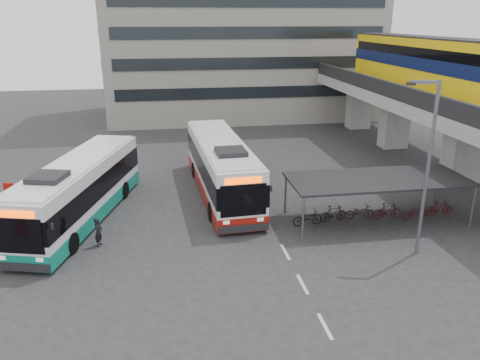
{
  "coord_description": "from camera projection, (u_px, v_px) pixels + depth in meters",
  "views": [
    {
      "loc": [
        -3.02,
        -20.12,
        10.98
      ],
      "look_at": [
        1.1,
        5.46,
        2.0
      ],
      "focal_mm": 35.0,
      "sensor_mm": 36.0,
      "label": 1
    }
  ],
  "objects": [
    {
      "name": "pedestrian",
      "position": [
        98.0,
        232.0,
        23.62
      ],
      "size": [
        0.49,
        0.62,
        1.52
      ],
      "primitive_type": "imported",
      "rotation": [
        0.0,
        0.0,
        1.33
      ],
      "color": "black",
      "rests_on": "ground"
    },
    {
      "name": "road_markings",
      "position": [
        302.0,
        284.0,
        20.39
      ],
      "size": [
        0.15,
        7.6,
        0.01
      ],
      "color": "beige",
      "rests_on": "ground"
    },
    {
      "name": "sign_totem_north",
      "position": [
        11.0,
        203.0,
        25.96
      ],
      "size": [
        0.52,
        0.3,
        2.47
      ],
      "rotation": [
        0.0,
        0.0,
        -0.31
      ],
      "color": "#AB130A",
      "rests_on": "ground"
    },
    {
      "name": "ground",
      "position": [
        236.0,
        256.0,
        22.82
      ],
      "size": [
        120.0,
        120.0,
        0.0
      ],
      "primitive_type": "plane",
      "color": "#28282B",
      "rests_on": "ground"
    },
    {
      "name": "lamp_post",
      "position": [
        427.0,
        160.0,
        21.55
      ],
      "size": [
        1.46,
        0.52,
        8.45
      ],
      "rotation": [
        0.0,
        0.0,
        -0.24
      ],
      "color": "#595B60",
      "rests_on": "ground"
    },
    {
      "name": "bus_teal",
      "position": [
        79.0,
        191.0,
        26.47
      ],
      "size": [
        5.97,
        12.94,
        3.75
      ],
      "rotation": [
        0.0,
        0.0,
        -0.27
      ],
      "color": "white",
      "rests_on": "ground"
    },
    {
      "name": "bus_main",
      "position": [
        221.0,
        167.0,
        30.4
      ],
      "size": [
        3.58,
        13.31,
        3.9
      ],
      "rotation": [
        0.0,
        0.0,
        0.06
      ],
      "color": "white",
      "rests_on": "ground"
    },
    {
      "name": "bike_shelter",
      "position": [
        375.0,
        197.0,
        26.42
      ],
      "size": [
        10.0,
        4.0,
        2.54
      ],
      "color": "#595B60",
      "rests_on": "ground"
    },
    {
      "name": "office_block",
      "position": [
        240.0,
        4.0,
        53.21
      ],
      "size": [
        30.0,
        15.0,
        25.0
      ],
      "primitive_type": "cube",
      "color": "gray",
      "rests_on": "ground"
    },
    {
      "name": "viaduct",
      "position": [
        429.0,
        84.0,
        35.64
      ],
      "size": [
        8.0,
        32.0,
        9.68
      ],
      "color": "gray",
      "rests_on": "ground"
    }
  ]
}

